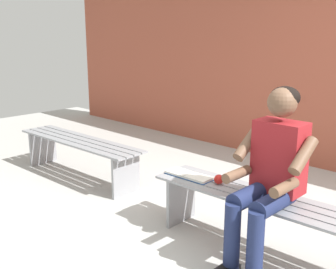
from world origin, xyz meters
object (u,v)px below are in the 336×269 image
(bench_far, at_px, (79,149))
(book_open, at_px, (189,175))
(bench_near, at_px, (263,211))
(person_seated, at_px, (270,172))
(apple, at_px, (219,179))

(bench_far, height_order, book_open, book_open)
(bench_far, bearing_deg, book_open, 178.31)
(bench_near, height_order, person_seated, person_seated)
(bench_near, xyz_separation_m, bench_far, (2.34, -0.00, -0.00))
(bench_near, distance_m, person_seated, 0.37)
(bench_far, relative_size, book_open, 4.25)
(bench_near, relative_size, apple, 23.68)
(book_open, bearing_deg, person_seated, 174.05)
(bench_near, xyz_separation_m, apple, (0.40, 0.01, 0.14))
(bench_near, distance_m, bench_far, 2.34)
(bench_near, bearing_deg, person_seated, 131.31)
(person_seated, relative_size, book_open, 2.98)
(person_seated, bearing_deg, bench_near, -48.69)
(bench_far, bearing_deg, bench_near, 180.00)
(apple, bearing_deg, book_open, 7.07)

